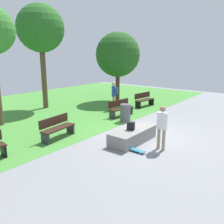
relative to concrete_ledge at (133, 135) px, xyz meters
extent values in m
plane|color=gray|center=(0.90, 0.17, -0.26)|extent=(28.00, 28.00, 0.00)
cube|color=#478C38|center=(0.90, 7.91, -0.25)|extent=(26.60, 12.53, 0.01)
cube|color=gray|center=(0.00, 0.00, 0.00)|extent=(2.22, 0.90, 0.51)
cube|color=black|center=(-0.10, 0.03, 0.42)|extent=(0.27, 0.33, 0.32)
cylinder|color=tan|center=(0.00, -1.14, 0.14)|extent=(0.12, 0.12, 0.79)
cylinder|color=tan|center=(-0.04, -1.36, 0.14)|extent=(0.12, 0.12, 0.79)
cube|color=white|center=(-0.02, -1.25, 0.83)|extent=(0.25, 0.35, 0.60)
cylinder|color=white|center=(0.01, -1.08, 0.86)|extent=(0.09, 0.09, 0.55)
cylinder|color=white|center=(-0.05, -1.42, 0.86)|extent=(0.09, 0.09, 0.55)
sphere|color=#9E7556|center=(-0.02, -1.25, 1.27)|extent=(0.22, 0.22, 0.22)
cube|color=teal|center=(-0.78, -0.62, -0.19)|extent=(0.22, 0.81, 0.02)
cylinder|color=silver|center=(-0.71, -0.90, -0.23)|extent=(0.03, 0.06, 0.06)
cylinder|color=silver|center=(-0.87, -0.89, -0.23)|extent=(0.03, 0.06, 0.06)
cylinder|color=silver|center=(-0.70, -0.34, -0.23)|extent=(0.03, 0.06, 0.06)
cylinder|color=silver|center=(-0.86, -0.34, -0.23)|extent=(0.03, 0.06, 0.06)
cube|color=black|center=(-3.92, 2.69, -0.03)|extent=(0.13, 0.40, 0.45)
cube|color=#331E14|center=(5.91, 2.93, 0.19)|extent=(1.64, 0.60, 0.06)
cube|color=#331E14|center=(5.93, 3.15, 0.47)|extent=(1.60, 0.23, 0.36)
cube|color=black|center=(6.64, 2.86, -0.03)|extent=(0.12, 0.40, 0.45)
cube|color=black|center=(5.18, 3.01, -0.03)|extent=(0.12, 0.40, 0.45)
cube|color=#331E14|center=(2.90, 2.68, 0.19)|extent=(1.64, 0.61, 0.06)
cube|color=#331E14|center=(2.92, 2.90, 0.47)|extent=(1.60, 0.23, 0.36)
cube|color=#2D2D33|center=(3.63, 2.60, -0.03)|extent=(0.12, 0.40, 0.45)
cube|color=#2D2D33|center=(2.17, 2.76, -0.03)|extent=(0.12, 0.40, 0.45)
cube|color=#331E14|center=(-1.62, 2.60, 0.19)|extent=(1.64, 0.64, 0.06)
cube|color=#331E14|center=(-1.64, 2.82, 0.47)|extent=(1.59, 0.26, 0.36)
cube|color=#2D2D33|center=(-0.89, 2.70, -0.03)|extent=(0.13, 0.40, 0.45)
cube|color=#2D2D33|center=(-2.35, 2.51, -0.03)|extent=(0.13, 0.40, 0.45)
cylinder|color=#4C3823|center=(6.28, 5.49, 0.96)|extent=(0.30, 0.30, 2.42)
sphere|color=#23561E|center=(6.28, 5.49, 3.11)|extent=(3.15, 3.15, 3.15)
cylinder|color=brown|center=(1.60, 7.84, 1.78)|extent=(0.33, 0.33, 4.07)
sphere|color=#286623|center=(1.60, 7.84, 4.67)|extent=(2.87, 2.87, 2.87)
cylinder|color=#4C4C51|center=(2.19, 1.91, 0.20)|extent=(0.54, 0.54, 0.91)
cylinder|color=tan|center=(3.83, 3.97, 0.17)|extent=(0.12, 0.12, 0.85)
cylinder|color=tan|center=(4.03, 4.07, 0.17)|extent=(0.12, 0.12, 0.85)
cube|color=#2D4799|center=(3.93, 4.02, 0.91)|extent=(0.38, 0.32, 0.64)
cylinder|color=#2D4799|center=(3.78, 3.95, 0.94)|extent=(0.09, 0.09, 0.59)
cylinder|color=#2D4799|center=(4.09, 4.10, 0.94)|extent=(0.09, 0.09, 0.59)
sphere|color=tan|center=(3.93, 4.02, 1.38)|extent=(0.23, 0.23, 0.23)
cube|color=#1E4C8C|center=(4.00, 3.88, 0.94)|extent=(0.30, 0.26, 0.36)
camera|label=1|loc=(-7.47, -4.84, 3.17)|focal=37.60mm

